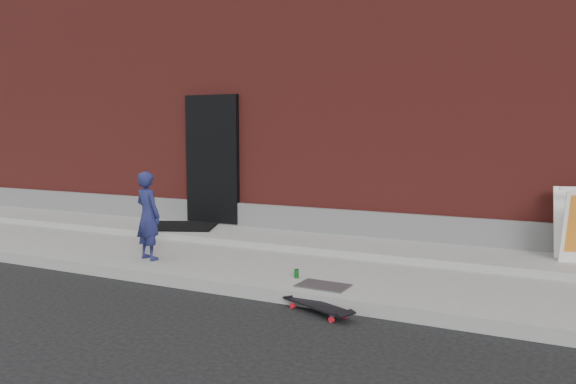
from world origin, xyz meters
The scene contains 9 objects.
ground centered at (0.00, 0.00, 0.00)m, with size 80.00×80.00×0.00m, color black.
sidewalk centered at (0.00, 1.50, 0.07)m, with size 20.00×3.00×0.15m, color gray.
apron centered at (0.00, 2.40, 0.20)m, with size 20.00×1.20×0.10m, color gray.
building centered at (0.00, 6.99, 2.50)m, with size 20.00×8.10×5.00m.
child centered at (-2.08, 0.58, 0.75)m, with size 0.44×0.29×1.20m, color #1C204F.
skateboard centered at (0.72, -0.12, 0.08)m, with size 0.87×0.54×0.10m.
soda_can centered at (0.15, 0.57, 0.20)m, with size 0.06×0.06×0.11m, color #177324.
doormat centered at (-2.90, 2.40, 0.27)m, with size 1.16×0.94×0.03m, color black.
utility_plate centered at (0.58, 0.36, 0.16)m, with size 0.57×0.36×0.02m, color #55565A.
Camera 1 is at (2.92, -5.38, 1.90)m, focal length 35.00 mm.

